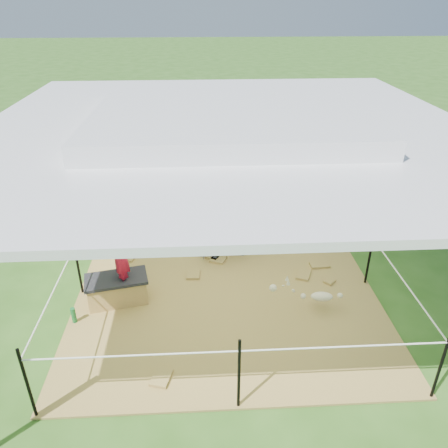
{
  "coord_description": "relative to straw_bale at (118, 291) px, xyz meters",
  "views": [
    {
      "loc": [
        -0.36,
        -5.65,
        4.17
      ],
      "look_at": [
        0.0,
        0.6,
        0.85
      ],
      "focal_mm": 35.0,
      "sensor_mm": 36.0,
      "label": 1
    }
  ],
  "objects": [
    {
      "name": "ground",
      "position": [
        1.65,
        0.25,
        -0.22
      ],
      "size": [
        90.0,
        90.0,
        0.0
      ],
      "primitive_type": "plane",
      "color": "#2D5919",
      "rests_on": "ground"
    },
    {
      "name": "hay_patch",
      "position": [
        1.65,
        0.25,
        -0.2
      ],
      "size": [
        4.6,
        4.6,
        0.03
      ],
      "primitive_type": "cube",
      "color": "brown",
      "rests_on": "ground"
    },
    {
      "name": "canopy_tent",
      "position": [
        1.65,
        0.25,
        2.47
      ],
      "size": [
        6.3,
        6.3,
        2.9
      ],
      "color": "silver",
      "rests_on": "ground"
    },
    {
      "name": "rope_fence",
      "position": [
        1.65,
        0.25,
        0.42
      ],
      "size": [
        4.54,
        4.54,
        1.0
      ],
      "color": "black",
      "rests_on": "ground"
    },
    {
      "name": "straw_bale",
      "position": [
        0.0,
        0.0,
        0.0
      ],
      "size": [
        0.92,
        0.59,
        0.38
      ],
      "primitive_type": "cube",
      "rotation": [
        0.0,
        0.0,
        0.21
      ],
      "color": "olive",
      "rests_on": "hay_patch"
    },
    {
      "name": "dark_cloth",
      "position": [
        0.0,
        0.0,
        0.21
      ],
      "size": [
        0.98,
        0.65,
        0.05
      ],
      "primitive_type": "cube",
      "rotation": [
        0.0,
        0.0,
        0.21
      ],
      "color": "black",
      "rests_on": "straw_bale"
    },
    {
      "name": "woman",
      "position": [
        0.1,
        0.0,
        0.7
      ],
      "size": [
        0.32,
        0.41,
        1.02
      ],
      "primitive_type": "imported",
      "rotation": [
        0.0,
        0.0,
        -1.36
      ],
      "color": "red",
      "rests_on": "straw_bale"
    },
    {
      "name": "green_bottle",
      "position": [
        -0.55,
        -0.45,
        -0.07
      ],
      "size": [
        0.08,
        0.08,
        0.24
      ],
      "primitive_type": "cylinder",
      "rotation": [
        0.0,
        0.0,
        0.21
      ],
      "color": "#16652B",
      "rests_on": "hay_patch"
    },
    {
      "name": "pony",
      "position": [
        1.79,
        1.12,
        0.27
      ],
      "size": [
        1.19,
        0.79,
        0.92
      ],
      "primitive_type": "imported",
      "rotation": [
        0.0,
        0.0,
        1.87
      ],
      "color": "#48494D",
      "rests_on": "hay_patch"
    },
    {
      "name": "pink_hat",
      "position": [
        1.79,
        1.12,
        0.8
      ],
      "size": [
        0.29,
        0.29,
        0.13
      ],
      "primitive_type": "cylinder",
      "color": "pink",
      "rests_on": "pony"
    },
    {
      "name": "foal",
      "position": [
        3.01,
        -0.36,
        0.06
      ],
      "size": [
        0.94,
        0.59,
        0.49
      ],
      "primitive_type": null,
      "rotation": [
        0.0,
        0.0,
        -0.11
      ],
      "color": "beige",
      "rests_on": "hay_patch"
    },
    {
      "name": "trash_barrel",
      "position": [
        5.73,
        6.21,
        0.27
      ],
      "size": [
        0.73,
        0.73,
        0.97
      ],
      "primitive_type": "cylinder",
      "rotation": [
        0.0,
        0.0,
        0.2
      ],
      "color": "blue",
      "rests_on": "ground"
    },
    {
      "name": "picnic_table_near",
      "position": [
        3.29,
        8.56,
        0.21
      ],
      "size": [
        2.15,
        1.6,
        0.86
      ],
      "primitive_type": "cube",
      "rotation": [
        0.0,
        0.0,
        -0.05
      ],
      "color": "brown",
      "rests_on": "ground"
    },
    {
      "name": "picnic_table_far",
      "position": [
        7.43,
        8.86,
        0.17
      ],
      "size": [
        1.94,
        1.47,
        0.77
      ],
      "primitive_type": "cube",
      "rotation": [
        0.0,
        0.0,
        0.07
      ],
      "color": "brown",
      "rests_on": "ground"
    },
    {
      "name": "distant_person",
      "position": [
        4.17,
        8.08,
        0.37
      ],
      "size": [
        0.7,
        0.63,
        1.17
      ],
      "primitive_type": "imported",
      "rotation": [
        0.0,
        0.0,
        3.53
      ],
      "color": "#3388C2",
      "rests_on": "ground"
    }
  ]
}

